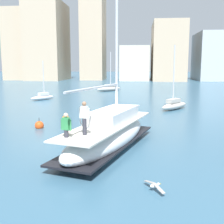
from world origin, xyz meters
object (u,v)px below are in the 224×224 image
object	(u,v)px
main_sailboat	(109,133)
moored_catamaran	(43,97)
seagull	(154,185)
mooring_buoy	(39,126)
moored_sloop_far	(174,105)
moored_sloop_near	(109,88)

from	to	relation	value
main_sailboat	moored_catamaran	xyz separation A→B (m)	(-11.50, 22.32, -0.49)
main_sailboat	moored_catamaran	bearing A→B (deg)	117.27
main_sailboat	moored_catamaran	size ratio (longest dim) A/B	2.72
main_sailboat	seagull	xyz separation A→B (m)	(2.28, -5.33, -0.72)
mooring_buoy	main_sailboat	bearing A→B (deg)	-39.75
moored_sloop_far	moored_sloop_near	bearing A→B (deg)	113.58
mooring_buoy	moored_sloop_near	bearing A→B (deg)	86.39
moored_sloop_far	seagull	xyz separation A→B (m)	(-3.19, -20.58, -0.31)
moored_catamaran	mooring_buoy	world-z (taller)	moored_catamaran
moored_sloop_near	mooring_buoy	size ratio (longest dim) A/B	7.56
moored_sloop_near	moored_sloop_far	world-z (taller)	moored_sloop_near
moored_sloop_far	seagull	bearing A→B (deg)	-98.80
main_sailboat	moored_sloop_near	size ratio (longest dim) A/B	2.04
moored_catamaran	seagull	xyz separation A→B (m)	(13.78, -27.65, -0.23)
main_sailboat	seagull	size ratio (longest dim) A/B	12.21
moored_sloop_near	mooring_buoy	world-z (taller)	moored_sloop_near
moored_sloop_near	mooring_buoy	distance (m)	31.74
moored_sloop_far	moored_catamaran	distance (m)	18.38
moored_sloop_far	seagull	world-z (taller)	moored_sloop_far
moored_sloop_far	seagull	distance (m)	20.83
seagull	mooring_buoy	size ratio (longest dim) A/B	1.26
main_sailboat	mooring_buoy	world-z (taller)	main_sailboat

